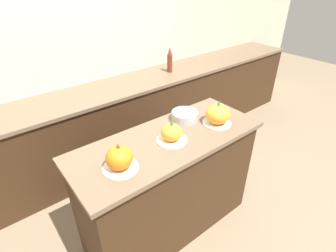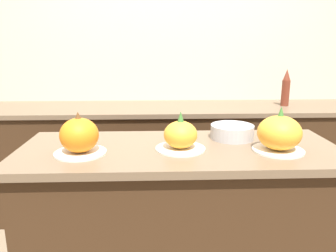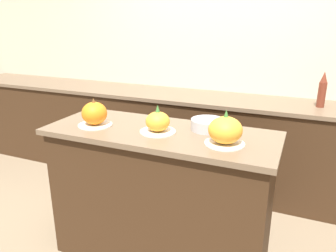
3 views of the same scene
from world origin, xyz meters
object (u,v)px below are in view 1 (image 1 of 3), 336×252
bottle_tall (170,60)px  pumpkin_cake_center (171,133)px  pumpkin_cake_right (218,115)px  mixing_bowl (185,116)px  pumpkin_cake_left (120,158)px

bottle_tall → pumpkin_cake_center: bearing=-128.4°
pumpkin_cake_right → mixing_bowl: bearing=128.1°
mixing_bowl → pumpkin_cake_left: bearing=-163.9°
pumpkin_cake_left → mixing_bowl: 0.75m
bottle_tall → pumpkin_cake_right: bearing=-112.5°
bottle_tall → mixing_bowl: size_ratio=1.38×
pumpkin_cake_left → pumpkin_cake_right: (0.88, 0.00, 0.00)m
pumpkin_cake_left → mixing_bowl: pumpkin_cake_left is taller
pumpkin_cake_center → bottle_tall: (0.95, 1.20, 0.05)m
pumpkin_cake_left → pumpkin_cake_right: size_ratio=0.99×
pumpkin_cake_right → bottle_tall: size_ratio=0.76×
pumpkin_cake_center → bottle_tall: bottle_tall is taller
pumpkin_cake_left → bottle_tall: 1.86m
mixing_bowl → pumpkin_cake_right: bearing=-51.9°
pumpkin_cake_left → mixing_bowl: size_ratio=1.05×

